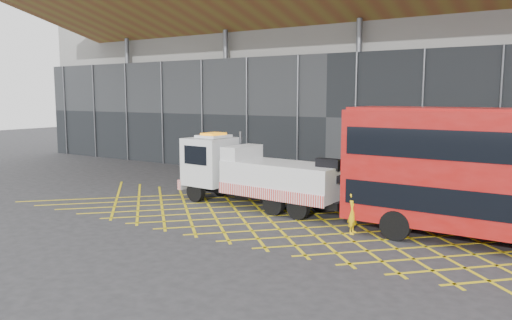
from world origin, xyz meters
The scene contains 5 objects.
ground_plane centered at (0.00, 0.00, 0.00)m, with size 120.00×120.00×0.00m, color #2A2A2C.
road_markings centered at (5.60, 0.00, 0.01)m, with size 27.96×7.16×0.01m.
construction_building centered at (1.92, 18.40, 8.98)m, with size 55.00×23.97×18.00m.
recovery_truck centered at (2.37, 2.26, 1.63)m, with size 10.18×3.05×3.53m.
worker centered at (8.33, 0.24, 0.84)m, with size 0.61×0.40×1.69m, color yellow.
Camera 1 is at (15.42, -17.83, 5.38)m, focal length 35.00 mm.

